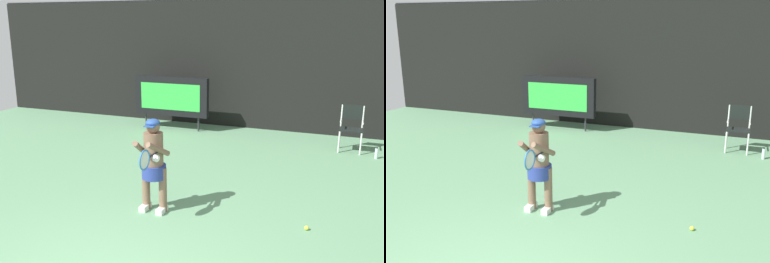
# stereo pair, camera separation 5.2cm
# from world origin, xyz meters

# --- Properties ---
(backdrop_screen) EXTENTS (18.00, 0.12, 3.66)m
(backdrop_screen) POSITION_xyz_m (0.00, 8.50, 1.81)
(backdrop_screen) COLOR black
(backdrop_screen) RESTS_ON ground
(scoreboard) EXTENTS (2.20, 0.21, 1.50)m
(scoreboard) POSITION_xyz_m (-2.43, 7.53, 0.95)
(scoreboard) COLOR black
(scoreboard) RESTS_ON ground
(umpire_chair) EXTENTS (0.52, 0.44, 1.08)m
(umpire_chair) POSITION_xyz_m (2.42, 7.12, 0.62)
(umpire_chair) COLOR white
(umpire_chair) RESTS_ON ground
(water_bottle) EXTENTS (0.07, 0.07, 0.27)m
(water_bottle) POSITION_xyz_m (3.00, 6.68, 0.12)
(water_bottle) COLOR silver
(water_bottle) RESTS_ON ground
(tennis_player) EXTENTS (0.53, 0.61, 1.52)m
(tennis_player) POSITION_xyz_m (-0.45, 2.45, 0.84)
(tennis_player) COLOR white
(tennis_player) RESTS_ON ground
(tennis_racket) EXTENTS (0.03, 0.60, 0.31)m
(tennis_racket) POSITION_xyz_m (-0.33, 1.96, 1.03)
(tennis_racket) COLOR black
(tennis_ball_loose) EXTENTS (0.07, 0.07, 0.07)m
(tennis_ball_loose) POSITION_xyz_m (1.94, 2.65, 0.03)
(tennis_ball_loose) COLOR #CCDB3D
(tennis_ball_loose) RESTS_ON ground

